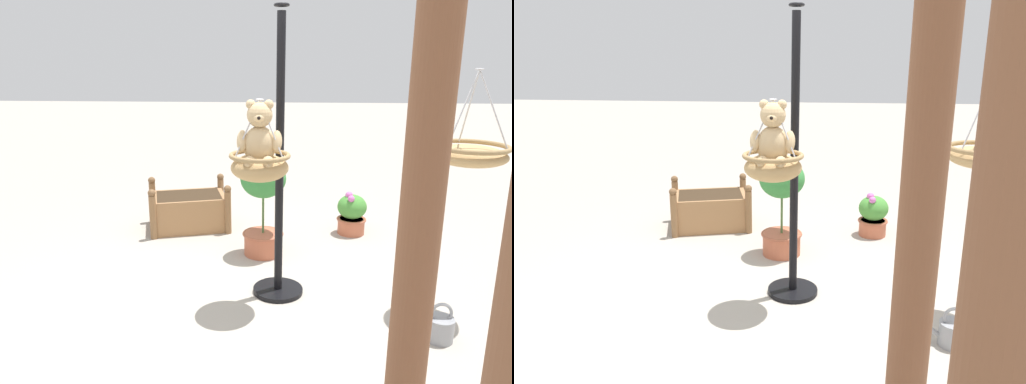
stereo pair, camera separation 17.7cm
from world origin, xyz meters
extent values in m
plane|color=#A8A093|center=(0.00, 0.00, 0.00)|extent=(40.00, 40.00, 0.00)
cylinder|color=black|center=(-0.21, -0.08, 1.18)|extent=(0.07, 0.07, 2.36)
cylinder|color=black|center=(-0.21, -0.08, 0.02)|extent=(0.44, 0.44, 0.04)
torus|color=black|center=(-0.21, -0.08, 2.40)|extent=(0.12, 0.12, 0.02)
ellipsoid|color=tan|center=(-0.06, 0.17, 1.19)|extent=(0.45, 0.45, 0.21)
torus|color=#97794E|center=(-0.06, 0.17, 1.28)|extent=(0.48, 0.48, 0.04)
ellipsoid|color=silver|center=(-0.06, 0.17, 1.21)|extent=(0.40, 0.40, 0.17)
cylinder|color=#B7B7BC|center=(0.03, 0.22, 1.50)|extent=(0.20, 0.12, 0.43)
cylinder|color=#B7B7BC|center=(-0.15, 0.22, 1.50)|extent=(0.20, 0.12, 0.43)
cylinder|color=#B7B7BC|center=(-0.06, 0.06, 1.50)|extent=(0.01, 0.22, 0.43)
torus|color=#B7B7BC|center=(-0.06, 0.17, 1.71)|extent=(0.06, 0.06, 0.01)
ellipsoid|color=tan|center=(-0.06, 0.18, 1.37)|extent=(0.25, 0.21, 0.30)
sphere|color=tan|center=(-0.06, 0.18, 1.60)|extent=(0.20, 0.20, 0.19)
ellipsoid|color=#D9B683|center=(-0.06, 0.25, 1.58)|extent=(0.09, 0.07, 0.06)
sphere|color=black|center=(-0.06, 0.28, 1.58)|extent=(0.03, 0.03, 0.03)
sphere|color=tan|center=(-0.13, 0.18, 1.67)|extent=(0.07, 0.07, 0.07)
sphere|color=tan|center=(0.01, 0.18, 1.67)|extent=(0.07, 0.07, 0.07)
ellipsoid|color=tan|center=(-0.19, 0.21, 1.40)|extent=(0.08, 0.15, 0.19)
ellipsoid|color=tan|center=(0.07, 0.21, 1.40)|extent=(0.08, 0.15, 0.19)
ellipsoid|color=tan|center=(-0.13, 0.29, 1.26)|extent=(0.09, 0.17, 0.09)
ellipsoid|color=tan|center=(0.01, 0.29, 1.26)|extent=(0.09, 0.17, 0.09)
ellipsoid|color=tan|center=(-1.63, 0.16, 1.30)|extent=(0.54, 0.54, 0.15)
torus|color=#97794E|center=(-1.63, 0.16, 1.37)|extent=(0.57, 0.57, 0.04)
cylinder|color=#B7B7BC|center=(-1.53, 0.23, 1.65)|extent=(0.23, 0.14, 0.56)
cylinder|color=#B7B7BC|center=(-1.74, 0.23, 1.65)|extent=(0.23, 0.14, 0.56)
cylinder|color=#B7B7BC|center=(-1.63, 0.04, 1.65)|extent=(0.01, 0.26, 0.56)
torus|color=#B7B7BC|center=(-1.63, 0.16, 1.93)|extent=(0.06, 0.06, 0.01)
cylinder|color=brown|center=(-0.90, 1.64, 1.41)|extent=(0.20, 0.20, 2.82)
cylinder|color=brown|center=(-0.87, 2.76, 1.49)|extent=(0.22, 0.22, 2.99)
cube|color=#9E7047|center=(0.92, -1.71, 0.21)|extent=(1.00, 0.82, 0.42)
cube|color=#382819|center=(0.92, -1.71, 0.39)|extent=(0.88, 0.72, 0.06)
cylinder|color=brown|center=(0.42, -1.54, 0.26)|extent=(0.08, 0.08, 0.52)
cylinder|color=brown|center=(1.25, -1.30, 0.26)|extent=(0.08, 0.08, 0.52)
cylinder|color=brown|center=(0.59, -2.12, 0.26)|extent=(0.08, 0.08, 0.52)
cylinder|color=brown|center=(1.42, -1.88, 0.26)|extent=(0.08, 0.08, 0.52)
sphere|color=brown|center=(0.42, -1.54, 0.55)|extent=(0.09, 0.09, 0.09)
sphere|color=brown|center=(1.25, -1.30, 0.55)|extent=(0.09, 0.09, 0.09)
sphere|color=brown|center=(0.59, -2.12, 0.55)|extent=(0.09, 0.09, 0.09)
sphere|color=brown|center=(1.42, -1.88, 0.55)|extent=(0.09, 0.09, 0.09)
cylinder|color=#BC6042|center=(-1.04, -1.64, 0.09)|extent=(0.31, 0.31, 0.19)
torus|color=#A9573B|center=(-1.04, -1.64, 0.18)|extent=(0.35, 0.35, 0.03)
cylinder|color=#382819|center=(-1.04, -1.64, 0.17)|extent=(0.28, 0.28, 0.03)
ellipsoid|color=#478E38|center=(-1.04, -1.64, 0.33)|extent=(0.34, 0.34, 0.29)
sphere|color=#D166B7|center=(-1.00, -1.63, 0.47)|extent=(0.09, 0.09, 0.09)
sphere|color=#D166B7|center=(-1.01, -1.53, 0.46)|extent=(0.08, 0.08, 0.08)
cylinder|color=#BC6042|center=(-0.03, -0.94, 0.12)|extent=(0.40, 0.40, 0.24)
torus|color=#A9573B|center=(-0.03, -0.94, 0.23)|extent=(0.44, 0.44, 0.03)
cylinder|color=#382819|center=(-0.03, -0.94, 0.22)|extent=(0.35, 0.35, 0.03)
cylinder|color=#4C6B38|center=(-0.03, -0.94, 0.44)|extent=(0.02, 0.02, 0.40)
ellipsoid|color=#38843D|center=(-0.03, -0.94, 0.83)|extent=(0.47, 0.47, 0.40)
cylinder|color=gray|center=(-1.41, 0.59, 0.09)|extent=(0.20, 0.20, 0.18)
cylinder|color=gray|center=(-1.27, 0.59, 0.11)|extent=(0.17, 0.04, 0.14)
sphere|color=slate|center=(-1.19, 0.59, 0.16)|extent=(0.06, 0.06, 0.06)
torus|color=gray|center=(-1.41, 0.59, 0.22)|extent=(0.16, 0.02, 0.16)
camera|label=1|loc=(-0.28, 3.77, 1.99)|focal=33.34mm
camera|label=2|loc=(-0.46, 3.75, 1.99)|focal=33.34mm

